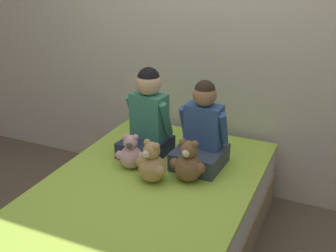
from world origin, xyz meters
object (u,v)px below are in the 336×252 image
Objects in this scene: teddy_bear_held_by_left_child at (131,154)px; child_on_left at (148,117)px; child_on_right at (202,133)px; bed at (149,217)px; teddy_bear_between_children at (152,164)px; teddy_bear_held_by_right_child at (188,163)px.

child_on_left is at bearing 71.06° from teddy_bear_held_by_left_child.
child_on_right reaches higher than teddy_bear_held_by_left_child.
child_on_right reaches higher than bed.
child_on_left reaches higher than child_on_right.
bed is at bearing -80.22° from teddy_bear_between_children.
bed is 2.95× the size of child_on_left.
child_on_right reaches higher than teddy_bear_between_children.
bed is 0.67m from child_on_right.
teddy_bear_held_by_right_child reaches higher than bed.
child_on_left is 1.07× the size of child_on_right.
child_on_right is 0.27m from teddy_bear_held_by_right_child.
teddy_bear_held_by_left_child reaches higher than bed.
teddy_bear_held_by_left_child is at bearing 144.17° from bed.
teddy_bear_held_by_right_child is (0.22, 0.15, 0.38)m from bed.
teddy_bear_held_by_right_child is at bearing -87.79° from child_on_right.
teddy_bear_held_by_left_child is 0.42m from teddy_bear_held_by_right_child.
bed is 6.54× the size of teddy_bear_held_by_right_child.
child_on_left is 2.22× the size of teddy_bear_held_by_right_child.
child_on_left is at bearing 116.24° from bed.
teddy_bear_held_by_right_child is 1.02× the size of teddy_bear_between_children.
child_on_right is (0.42, -0.01, -0.04)m from child_on_left.
teddy_bear_held_by_right_child is 0.23m from teddy_bear_between_children.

